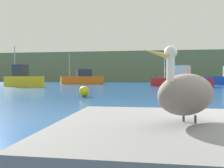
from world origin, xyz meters
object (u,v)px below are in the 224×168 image
object	(u,v)px
fishing_boat_orange	(82,78)
pelican	(187,94)
mooring_buoy	(84,91)
fishing_boat_yellow	(23,79)
fishing_boat_red	(181,80)
fishing_boat_blue	(224,78)

from	to	relation	value
fishing_boat_orange	pelican	bearing A→B (deg)	80.12
fishing_boat_orange	mooring_buoy	size ratio (longest dim) A/B	11.30
pelican	mooring_buoy	xyz separation A→B (m)	(-4.36, 11.16, -0.69)
pelican	fishing_boat_yellow	distance (m)	29.63
fishing_boat_orange	fishing_boat_yellow	distance (m)	13.04
pelican	fishing_boat_red	distance (m)	28.15
fishing_boat_blue	mooring_buoy	world-z (taller)	fishing_boat_blue
fishing_boat_orange	mooring_buoy	xyz separation A→B (m)	(7.37, -25.87, -0.64)
fishing_boat_red	fishing_boat_blue	world-z (taller)	fishing_boat_blue
fishing_boat_blue	mooring_buoy	distance (m)	30.72
fishing_boat_red	mooring_buoy	distance (m)	18.68
fishing_boat_yellow	mooring_buoy	xyz separation A→B (m)	(11.86, -13.64, -0.63)
fishing_boat_orange	fishing_boat_blue	size ratio (longest dim) A/B	1.38
fishing_boat_yellow	fishing_boat_red	bearing A→B (deg)	-148.56
fishing_boat_red	fishing_boat_blue	bearing A→B (deg)	-103.11
fishing_boat_yellow	fishing_boat_blue	bearing A→B (deg)	-133.84
pelican	fishing_boat_red	bearing A→B (deg)	-149.47
pelican	fishing_boat_blue	distance (m)	39.00
fishing_boat_red	fishing_boat_orange	distance (m)	18.17
fishing_boat_yellow	fishing_boat_orange	bearing A→B (deg)	-87.40
fishing_boat_yellow	fishing_boat_blue	xyz separation A→B (m)	(28.37, 12.27, 0.06)
mooring_buoy	pelican	bearing A→B (deg)	-68.65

